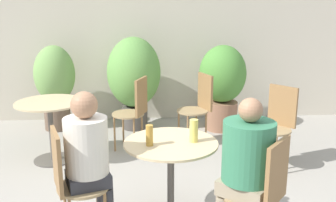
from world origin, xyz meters
TOP-DOWN VIEW (x-y plane):
  - storefront_wall at (0.00, 3.25)m, footprint 10.00×0.06m
  - cafe_table_near at (0.22, 0.14)m, footprint 0.79×0.79m
  - cafe_table_far at (-1.10, 1.55)m, footprint 0.79×0.79m
  - bistro_chair_0 at (-0.57, -0.14)m, footprint 0.45×0.44m
  - bistro_chair_1 at (0.86, -0.40)m, footprint 0.47×0.47m
  - bistro_chair_2 at (1.50, 1.22)m, footprint 0.47×0.47m
  - bistro_chair_3 at (0.72, 2.00)m, footprint 0.45×0.44m
  - bistro_chair_4 at (-0.12, 1.84)m, footprint 0.45×0.44m
  - seated_person_0 at (-0.43, -0.09)m, footprint 0.39×0.37m
  - seated_person_1 at (0.74, -0.30)m, footprint 0.48×0.48m
  - beer_glass_0 at (0.41, 0.14)m, footprint 0.07×0.07m
  - beer_glass_1 at (0.04, 0.07)m, footprint 0.06×0.06m
  - potted_plant_0 at (-1.30, 2.76)m, footprint 0.59×0.59m
  - potted_plant_1 at (-0.15, 2.73)m, footprint 0.78×0.78m
  - potted_plant_2 at (1.14, 2.62)m, footprint 0.68×0.68m

SIDE VIEW (x-z plane):
  - cafe_table_far at x=-1.10m, z-range 0.18..0.91m
  - cafe_table_near at x=0.22m, z-range 0.18..0.91m
  - bistro_chair_0 at x=-0.57m, z-range 0.10..1.04m
  - bistro_chair_1 at x=0.86m, z-range 0.10..1.04m
  - bistro_chair_2 at x=1.50m, z-range 0.10..1.04m
  - bistro_chair_3 at x=0.72m, z-range 0.10..1.04m
  - bistro_chair_4 at x=-0.12m, z-range 0.10..1.04m
  - potted_plant_2 at x=1.14m, z-range 0.09..1.34m
  - seated_person_1 at x=0.74m, z-range 0.11..1.33m
  - potted_plant_0 at x=-1.30m, z-range 0.10..1.35m
  - seated_person_0 at x=-0.43m, z-range 0.12..1.35m
  - potted_plant_1 at x=-0.15m, z-range 0.12..1.48m
  - beer_glass_1 at x=0.04m, z-range 0.73..0.90m
  - beer_glass_0 at x=0.41m, z-range 0.73..0.92m
  - storefront_wall at x=0.00m, z-range 0.00..3.00m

